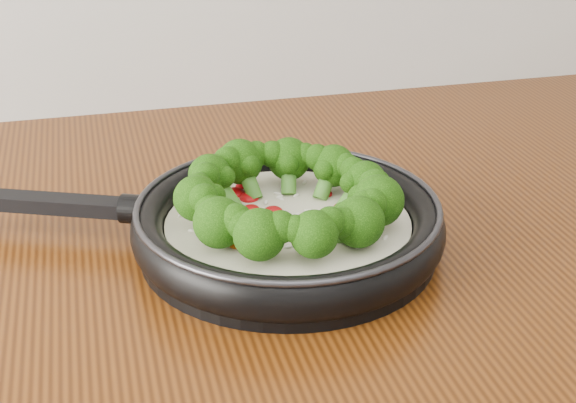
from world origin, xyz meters
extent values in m
cylinder|color=black|center=(-0.12, 1.06, 0.91)|extent=(0.36, 0.36, 0.01)
torus|color=black|center=(-0.12, 1.06, 0.93)|extent=(0.38, 0.38, 0.03)
torus|color=#2D2D33|center=(-0.12, 1.06, 0.95)|extent=(0.37, 0.37, 0.01)
cube|color=black|center=(-0.32, 1.15, 0.93)|extent=(0.17, 0.09, 0.01)
cylinder|color=black|center=(-0.25, 1.12, 0.93)|extent=(0.04, 0.04, 0.03)
cylinder|color=beige|center=(-0.12, 1.06, 0.92)|extent=(0.30, 0.30, 0.02)
ellipsoid|color=#A1070B|center=(-0.18, 1.07, 0.93)|extent=(0.02, 0.02, 0.01)
ellipsoid|color=#A1070B|center=(-0.15, 1.13, 0.93)|extent=(0.02, 0.02, 0.01)
ellipsoid|color=#D64F0D|center=(-0.11, 1.04, 0.93)|extent=(0.03, 0.03, 0.01)
ellipsoid|color=#A1070B|center=(-0.14, 1.12, 0.93)|extent=(0.02, 0.02, 0.01)
ellipsoid|color=#A1070B|center=(-0.03, 1.06, 0.93)|extent=(0.02, 0.02, 0.01)
ellipsoid|color=#D64F0D|center=(-0.06, 1.04, 0.93)|extent=(0.02, 0.02, 0.01)
ellipsoid|color=#A1070B|center=(-0.14, 1.14, 0.93)|extent=(0.02, 0.02, 0.01)
ellipsoid|color=#A1070B|center=(-0.03, 1.05, 0.93)|extent=(0.03, 0.03, 0.01)
ellipsoid|color=#D64F0D|center=(-0.17, 1.03, 0.93)|extent=(0.02, 0.02, 0.01)
ellipsoid|color=#A1070B|center=(-0.15, 1.09, 0.93)|extent=(0.02, 0.02, 0.01)
ellipsoid|color=#A1070B|center=(-0.13, 1.08, 0.93)|extent=(0.02, 0.02, 0.01)
ellipsoid|color=#D64F0D|center=(-0.16, 1.05, 0.93)|extent=(0.02, 0.02, 0.01)
ellipsoid|color=#A1070B|center=(-0.07, 1.11, 0.93)|extent=(0.02, 0.02, 0.01)
ellipsoid|color=#A1070B|center=(-0.09, 1.06, 0.93)|extent=(0.02, 0.02, 0.01)
ellipsoid|color=#D64F0D|center=(-0.17, 1.02, 0.93)|extent=(0.02, 0.02, 0.01)
ellipsoid|color=#A1070B|center=(-0.06, 1.07, 0.93)|extent=(0.03, 0.03, 0.01)
ellipsoid|color=#A1070B|center=(-0.10, 1.06, 0.93)|extent=(0.02, 0.02, 0.01)
ellipsoid|color=#D64F0D|center=(-0.15, 1.05, 0.93)|extent=(0.02, 0.02, 0.01)
ellipsoid|color=white|center=(-0.12, 1.07, 0.93)|extent=(0.01, 0.01, 0.00)
ellipsoid|color=white|center=(-0.12, 1.07, 0.93)|extent=(0.01, 0.01, 0.00)
ellipsoid|color=white|center=(-0.07, 1.00, 0.93)|extent=(0.01, 0.01, 0.00)
ellipsoid|color=white|center=(-0.18, 0.98, 0.93)|extent=(0.01, 0.01, 0.00)
ellipsoid|color=white|center=(-0.13, 1.09, 0.93)|extent=(0.01, 0.01, 0.00)
ellipsoid|color=white|center=(-0.13, 1.06, 0.93)|extent=(0.01, 0.01, 0.00)
ellipsoid|color=white|center=(-0.10, 1.11, 0.93)|extent=(0.01, 0.01, 0.00)
ellipsoid|color=white|center=(-0.10, 1.07, 0.93)|extent=(0.01, 0.01, 0.00)
ellipsoid|color=white|center=(-0.11, 1.07, 0.93)|extent=(0.01, 0.01, 0.00)
ellipsoid|color=white|center=(-0.21, 1.10, 0.93)|extent=(0.01, 0.01, 0.00)
ellipsoid|color=white|center=(-0.21, 1.06, 0.93)|extent=(0.01, 0.01, 0.00)
ellipsoid|color=white|center=(-0.13, 1.01, 0.93)|extent=(0.01, 0.00, 0.00)
ellipsoid|color=white|center=(-0.14, 1.09, 0.93)|extent=(0.00, 0.01, 0.00)
ellipsoid|color=white|center=(-0.11, 1.11, 0.93)|extent=(0.01, 0.01, 0.00)
ellipsoid|color=white|center=(-0.18, 1.03, 0.93)|extent=(0.01, 0.01, 0.00)
ellipsoid|color=white|center=(-0.08, 1.14, 0.93)|extent=(0.01, 0.01, 0.00)
ellipsoid|color=white|center=(-0.13, 1.10, 0.93)|extent=(0.01, 0.01, 0.00)
ellipsoid|color=white|center=(-0.15, 1.08, 0.93)|extent=(0.00, 0.01, 0.00)
ellipsoid|color=white|center=(-0.14, 1.13, 0.93)|extent=(0.01, 0.00, 0.00)
ellipsoid|color=white|center=(-0.11, 1.12, 0.93)|extent=(0.01, 0.01, 0.00)
ellipsoid|color=white|center=(-0.13, 1.09, 0.93)|extent=(0.01, 0.01, 0.00)
ellipsoid|color=white|center=(-0.04, 1.01, 0.93)|extent=(0.01, 0.01, 0.00)
ellipsoid|color=white|center=(-0.11, 1.11, 0.93)|extent=(0.01, 0.01, 0.00)
ellipsoid|color=white|center=(-0.12, 1.07, 0.93)|extent=(0.01, 0.01, 0.00)
cylinder|color=#519330|center=(-0.06, 1.03, 0.94)|extent=(0.04, 0.03, 0.03)
sphere|color=black|center=(-0.04, 1.02, 0.96)|extent=(0.06, 0.06, 0.05)
sphere|color=black|center=(-0.04, 1.04, 0.97)|extent=(0.04, 0.04, 0.03)
sphere|color=black|center=(-0.05, 1.01, 0.96)|extent=(0.04, 0.04, 0.03)
sphere|color=black|center=(-0.06, 1.03, 0.96)|extent=(0.03, 0.03, 0.02)
cylinder|color=#519330|center=(-0.05, 1.07, 0.94)|extent=(0.03, 0.02, 0.03)
sphere|color=black|center=(-0.04, 1.07, 0.96)|extent=(0.05, 0.05, 0.04)
sphere|color=black|center=(-0.05, 1.09, 0.96)|extent=(0.03, 0.03, 0.03)
sphere|color=black|center=(-0.04, 1.06, 0.96)|extent=(0.03, 0.03, 0.02)
sphere|color=black|center=(-0.05, 1.07, 0.96)|extent=(0.03, 0.03, 0.02)
cylinder|color=#519330|center=(-0.07, 1.10, 0.94)|extent=(0.03, 0.03, 0.03)
sphere|color=black|center=(-0.06, 1.12, 0.96)|extent=(0.06, 0.06, 0.04)
sphere|color=black|center=(-0.07, 1.12, 0.96)|extent=(0.03, 0.03, 0.03)
sphere|color=black|center=(-0.05, 1.10, 0.96)|extent=(0.03, 0.03, 0.02)
sphere|color=black|center=(-0.07, 1.10, 0.96)|extent=(0.03, 0.03, 0.02)
cylinder|color=#519330|center=(-0.10, 1.12, 0.94)|extent=(0.02, 0.03, 0.03)
sphere|color=black|center=(-0.10, 1.14, 0.96)|extent=(0.06, 0.06, 0.04)
sphere|color=black|center=(-0.11, 1.14, 0.97)|extent=(0.04, 0.04, 0.03)
sphere|color=black|center=(-0.08, 1.13, 0.96)|extent=(0.03, 0.03, 0.03)
sphere|color=black|center=(-0.10, 1.13, 0.96)|extent=(0.03, 0.03, 0.02)
cylinder|color=#519330|center=(-0.14, 1.12, 0.94)|extent=(0.03, 0.04, 0.04)
sphere|color=black|center=(-0.15, 1.14, 0.96)|extent=(0.06, 0.06, 0.05)
sphere|color=black|center=(-0.16, 1.13, 0.97)|extent=(0.04, 0.04, 0.03)
sphere|color=black|center=(-0.13, 1.14, 0.97)|extent=(0.03, 0.03, 0.03)
sphere|color=black|center=(-0.14, 1.13, 0.96)|extent=(0.03, 0.03, 0.02)
cylinder|color=#519330|center=(-0.17, 1.10, 0.94)|extent=(0.03, 0.03, 0.04)
sphere|color=black|center=(-0.18, 1.12, 0.96)|extent=(0.05, 0.05, 0.04)
sphere|color=black|center=(-0.19, 1.10, 0.97)|extent=(0.03, 0.03, 0.03)
sphere|color=black|center=(-0.17, 1.13, 0.97)|extent=(0.03, 0.03, 0.02)
sphere|color=black|center=(-0.17, 1.11, 0.96)|extent=(0.03, 0.03, 0.02)
cylinder|color=#519330|center=(-0.18, 1.07, 0.94)|extent=(0.03, 0.02, 0.04)
sphere|color=black|center=(-0.20, 1.07, 0.96)|extent=(0.06, 0.06, 0.04)
sphere|color=black|center=(-0.20, 1.05, 0.97)|extent=(0.03, 0.03, 0.03)
sphere|color=black|center=(-0.20, 1.08, 0.97)|extent=(0.03, 0.03, 0.02)
sphere|color=black|center=(-0.19, 1.07, 0.96)|extent=(0.03, 0.03, 0.02)
cylinder|color=#519330|center=(-0.17, 1.03, 0.94)|extent=(0.03, 0.03, 0.03)
sphere|color=black|center=(-0.19, 1.02, 0.96)|extent=(0.06, 0.06, 0.05)
sphere|color=black|center=(-0.18, 1.01, 0.96)|extent=(0.04, 0.04, 0.03)
sphere|color=black|center=(-0.19, 1.04, 0.96)|extent=(0.03, 0.03, 0.03)
sphere|color=black|center=(-0.17, 1.03, 0.96)|extent=(0.03, 0.03, 0.02)
cylinder|color=#519330|center=(-0.15, 1.01, 0.94)|extent=(0.03, 0.03, 0.03)
sphere|color=black|center=(-0.16, 0.99, 0.96)|extent=(0.06, 0.06, 0.04)
sphere|color=black|center=(-0.14, 0.99, 0.96)|extent=(0.04, 0.04, 0.03)
sphere|color=black|center=(-0.17, 1.00, 0.96)|extent=(0.03, 0.03, 0.03)
sphere|color=black|center=(-0.15, 1.01, 0.96)|extent=(0.03, 0.03, 0.02)
cylinder|color=#519330|center=(-0.12, 1.00, 0.94)|extent=(0.02, 0.03, 0.03)
sphere|color=black|center=(-0.12, 0.98, 0.96)|extent=(0.05, 0.05, 0.04)
sphere|color=black|center=(-0.10, 0.99, 0.97)|extent=(0.03, 0.03, 0.03)
sphere|color=black|center=(-0.13, 0.98, 0.96)|extent=(0.03, 0.03, 0.02)
sphere|color=black|center=(-0.12, 1.00, 0.96)|extent=(0.03, 0.03, 0.02)
cylinder|color=#519330|center=(-0.08, 1.01, 0.94)|extent=(0.03, 0.03, 0.03)
sphere|color=black|center=(-0.07, 1.00, 0.96)|extent=(0.06, 0.06, 0.05)
sphere|color=black|center=(-0.06, 1.01, 0.96)|extent=(0.04, 0.04, 0.03)
sphere|color=black|center=(-0.09, 0.99, 0.96)|extent=(0.03, 0.03, 0.03)
sphere|color=black|center=(-0.08, 1.01, 0.96)|extent=(0.03, 0.03, 0.02)
camera|label=1|loc=(-0.29, 0.41, 1.28)|focal=50.72mm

